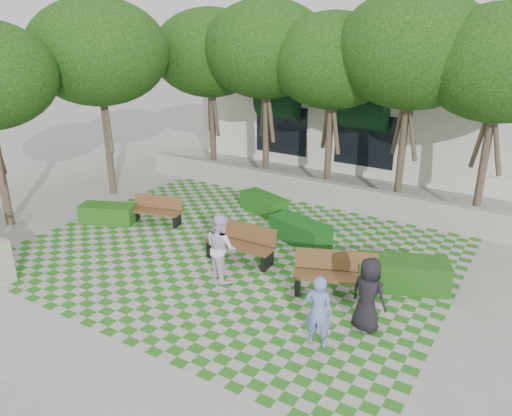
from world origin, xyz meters
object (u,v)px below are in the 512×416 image
Objects in this scene: person_dark at (368,295)px; hedge_east at (403,274)px; bench_east at (335,275)px; hedge_west at (108,214)px; hedge_midright at (300,231)px; person_white at (221,247)px; hedge_midleft at (264,204)px; bench_west at (156,211)px; person_blue at (318,312)px; bench_mid at (241,244)px.

hedge_east is at bearing -81.17° from person_dark.
hedge_east is 2.25m from person_dark.
bench_east is 1.19× the size of hedge_west.
person_white reaches higher than hedge_midright.
hedge_east is at bearing -17.74° from hedge_midright.
person_white is at bearing -11.67° from hedge_west.
person_dark is at bearing -41.13° from hedge_midleft.
person_blue is (7.43, -3.24, 0.38)m from bench_west.
hedge_west is (-3.97, -3.54, -0.01)m from hedge_midleft.
bench_east is 6.97m from bench_west.
hedge_midleft is at bearing -45.52° from person_white.
hedge_east is 1.14× the size of hedge_midright.
hedge_midleft is 1.12× the size of person_blue.
person_blue reaches higher than bench_mid.
person_white is at bearing -72.07° from hedge_midleft.
person_white reaches higher than hedge_west.
bench_west is (-6.88, 1.08, -0.08)m from bench_east.
bench_west is 1.00× the size of person_white.
bench_west is 0.93× the size of hedge_midright.
bench_west is at bearing 149.09° from bench_east.
person_blue reaches higher than bench_east.
person_blue is (3.53, -2.45, 0.31)m from bench_mid.
person_dark is at bearing -19.64° from bench_mid.
person_blue is 0.95× the size of person_dark.
hedge_east is (4.34, 0.86, -0.12)m from bench_mid.
person_white is at bearing 10.38° from person_dark.
hedge_west is at bearing 178.46° from bench_mid.
hedge_midright is (-3.47, 1.11, -0.05)m from hedge_east.
bench_east is at bearing -24.83° from bench_west.
bench_east is 1.18× the size of bench_west.
bench_west is 8.24m from hedge_east.
bench_west is at bearing -1.99° from person_dark.
bench_east is 1.05× the size of bench_mid.
bench_mid is 3.98m from bench_west.
bench_west is at bearing 0.79° from person_white.
person_white is (-3.36, 1.28, 0.10)m from person_blue.
bench_mid is at bearing 0.41° from hedge_west.
hedge_west is at bearing -174.67° from hedge_east.
bench_west is at bearing 166.59° from bench_mid.
hedge_midleft is (-1.35, 3.50, -0.19)m from bench_mid.
bench_mid is 4.41m from person_dark.
person_dark is (-0.15, -2.20, 0.47)m from hedge_east.
person_blue is at bearing -50.68° from hedge_midleft.
hedge_east reaches higher than hedge_midleft.
hedge_west is at bearing -138.29° from hedge_midleft.
bench_mid reaches higher than hedge_midleft.
hedge_midright is 2.69m from hedge_midleft.
person_blue is 0.90× the size of person_white.
person_dark is at bearing -130.72° from person_blue.
person_dark reaches higher than hedge_west.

